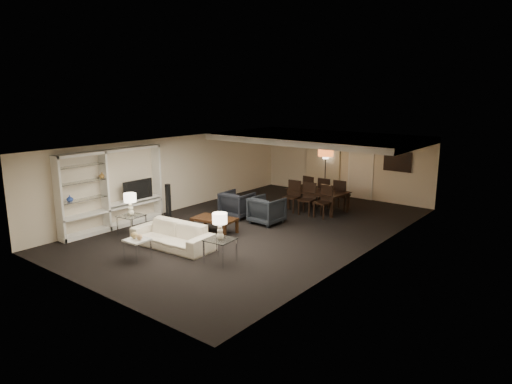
{
  "coord_description": "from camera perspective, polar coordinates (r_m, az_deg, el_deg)",
  "views": [
    {
      "loc": [
        8.07,
        -10.23,
        3.99
      ],
      "look_at": [
        0.0,
        0.0,
        1.1
      ],
      "focal_mm": 32.0,
      "sensor_mm": 36.0,
      "label": 1
    }
  ],
  "objects": [
    {
      "name": "floor_speaker",
      "position": [
        14.63,
        -10.91,
        -1.22
      ],
      "size": [
        0.14,
        0.14,
        1.15
      ],
      "primitive_type": "cube",
      "rotation": [
        0.0,
        0.0,
        0.14
      ],
      "color": "black",
      "rests_on": "floor"
    },
    {
      "name": "wall_back",
      "position": [
        17.89,
        10.99,
        3.47
      ],
      "size": [
        7.0,
        0.02,
        2.5
      ],
      "primitive_type": "cube",
      "color": "beige",
      "rests_on": "ground"
    },
    {
      "name": "chair_nr",
      "position": [
        14.75,
        8.32,
        -1.21
      ],
      "size": [
        0.54,
        0.54,
        1.05
      ],
      "primitive_type": null,
      "rotation": [
        0.0,
        0.0,
        -0.12
      ],
      "color": "black",
      "rests_on": "floor"
    },
    {
      "name": "television",
      "position": [
        14.44,
        -14.79,
        0.34
      ],
      "size": [
        1.04,
        0.14,
        0.6
      ],
      "primitive_type": "imported",
      "rotation": [
        0.0,
        0.0,
        1.57
      ],
      "color": "black",
      "rests_on": "media_unit"
    },
    {
      "name": "chair_fr",
      "position": [
        15.87,
        10.68,
        -0.33
      ],
      "size": [
        0.51,
        0.51,
        1.05
      ],
      "primitive_type": null,
      "rotation": [
        0.0,
        0.0,
        3.2
      ],
      "color": "black",
      "rests_on": "floor"
    },
    {
      "name": "door",
      "position": [
        17.59,
        12.94,
        2.57
      ],
      "size": [
        0.9,
        0.05,
        2.1
      ],
      "primitive_type": "cube",
      "color": "silver",
      "rests_on": "wall_back"
    },
    {
      "name": "coffee_table",
      "position": [
        13.17,
        -5.21,
        -4.18
      ],
      "size": [
        1.32,
        0.88,
        0.44
      ],
      "primitive_type": null,
      "rotation": [
        0.0,
        0.0,
        0.14
      ],
      "color": "black",
      "rests_on": "floor"
    },
    {
      "name": "pendant_light",
      "position": [
        15.91,
        8.72,
        4.89
      ],
      "size": [
        0.52,
        0.52,
        0.24
      ],
      "primitive_type": "cylinder",
      "color": "#D8591E",
      "rests_on": "ceiling_soffit"
    },
    {
      "name": "wall_left",
      "position": [
        15.68,
        -10.1,
        2.25
      ],
      "size": [
        0.02,
        11.0,
        2.5
      ],
      "primitive_type": "cube",
      "color": "beige",
      "rests_on": "ground"
    },
    {
      "name": "side_table_left",
      "position": [
        13.38,
        -15.29,
        -4.02
      ],
      "size": [
        0.68,
        0.68,
        0.57
      ],
      "primitive_type": null,
      "rotation": [
        0.0,
        0.0,
        0.12
      ],
      "color": "silver",
      "rests_on": "floor"
    },
    {
      "name": "chair_nm",
      "position": [
        15.05,
        6.35,
        -0.88
      ],
      "size": [
        0.54,
        0.54,
        1.05
      ],
      "primitive_type": null,
      "rotation": [
        0.0,
        0.0,
        0.11
      ],
      "color": "black",
      "rests_on": "floor"
    },
    {
      "name": "ceiling_soffit",
      "position": [
        16.01,
        7.84,
        6.69
      ],
      "size": [
        7.0,
        4.0,
        0.2
      ],
      "primitive_type": "cube",
      "color": "silver",
      "rests_on": "ceiling"
    },
    {
      "name": "side_table_right",
      "position": [
        10.94,
        -4.48,
        -7.33
      ],
      "size": [
        0.67,
        0.67,
        0.57
      ],
      "primitive_type": null,
      "rotation": [
        0.0,
        0.0,
        0.1
      ],
      "color": "silver",
      "rests_on": "floor"
    },
    {
      "name": "chair_fl",
      "position": [
        16.44,
        6.98,
        0.24
      ],
      "size": [
        0.54,
        0.54,
        1.05
      ],
      "primitive_type": null,
      "rotation": [
        0.0,
        0.0,
        3.02
      ],
      "color": "black",
      "rests_on": "floor"
    },
    {
      "name": "curtains",
      "position": [
        18.25,
        8.36,
        3.58
      ],
      "size": [
        1.5,
        0.12,
        2.4
      ],
      "primitive_type": "cube",
      "color": "beige",
      "rests_on": "wall_back"
    },
    {
      "name": "gold_gourd_a",
      "position": [
        11.43,
        -14.98,
        -5.22
      ],
      "size": [
        0.16,
        0.16,
        0.16
      ],
      "primitive_type": "sphere",
      "color": "tan",
      "rests_on": "marble_table"
    },
    {
      "name": "marble_table",
      "position": [
        11.46,
        -14.58,
        -6.94
      ],
      "size": [
        0.53,
        0.53,
        0.51
      ],
      "primitive_type": null,
      "rotation": [
        0.0,
        0.0,
        0.04
      ],
      "color": "white",
      "rests_on": "floor"
    },
    {
      "name": "floor",
      "position": [
        13.63,
        0.0,
        -4.52
      ],
      "size": [
        11.0,
        11.0,
        0.0
      ],
      "primitive_type": "plane",
      "color": "black",
      "rests_on": "ground"
    },
    {
      "name": "armchair_left",
      "position": [
        14.72,
        -2.38,
        -1.55
      ],
      "size": [
        0.93,
        0.96,
        0.83
      ],
      "primitive_type": "imported",
      "rotation": [
        0.0,
        0.0,
        3.19
      ],
      "color": "black",
      "rests_on": "floor"
    },
    {
      "name": "dining_table",
      "position": [
        15.63,
        7.6,
        -1.06
      ],
      "size": [
        2.09,
        1.27,
        0.71
      ],
      "primitive_type": "imported",
      "rotation": [
        0.0,
        0.0,
        -0.07
      ],
      "color": "black",
      "rests_on": "floor"
    },
    {
      "name": "wall_right",
      "position": [
        11.54,
        13.79,
        -1.61
      ],
      "size": [
        0.02,
        11.0,
        2.5
      ],
      "primitive_type": "cube",
      "color": "beige",
      "rests_on": "ground"
    },
    {
      "name": "vase_amber",
      "position": [
        13.73,
        -18.7,
        2.0
      ],
      "size": [
        0.16,
        0.16,
        0.17
      ],
      "primitive_type": "imported",
      "color": "#B47F3C",
      "rests_on": "media_unit"
    },
    {
      "name": "floor_lamp",
      "position": [
        18.01,
        8.63,
        2.24
      ],
      "size": [
        0.31,
        0.31,
        1.65
      ],
      "primitive_type": null,
      "rotation": [
        0.0,
        0.0,
        -0.37
      ],
      "color": "black",
      "rests_on": "floor"
    },
    {
      "name": "armchair_right",
      "position": [
        14.0,
        1.36,
        -2.29
      ],
      "size": [
        0.92,
        0.95,
        0.83
      ],
      "primitive_type": "imported",
      "rotation": [
        0.0,
        0.0,
        3.1
      ],
      "color": "black",
      "rests_on": "floor"
    },
    {
      "name": "media_unit",
      "position": [
        13.99,
        -17.51,
        0.31
      ],
      "size": [
        0.38,
        3.4,
        2.35
      ],
      "primitive_type": null,
      "color": "white",
      "rests_on": "wall_left"
    },
    {
      "name": "chair_fm",
      "position": [
        16.14,
        8.8,
        -0.04
      ],
      "size": [
        0.5,
        0.5,
        1.05
      ],
      "primitive_type": null,
      "rotation": [
        0.0,
        0.0,
        3.16
      ],
      "color": "black",
      "rests_on": "floor"
    },
    {
      "name": "painting",
      "position": [
        16.96,
        17.28,
        3.67
      ],
      "size": [
        0.95,
        0.04,
        0.65
      ],
      "primitive_type": "cube",
      "color": "#142D38",
      "rests_on": "wall_back"
    },
    {
      "name": "wall_front",
      "position": [
        9.75,
        -20.52,
        -4.65
      ],
      "size": [
        7.0,
        0.02,
        2.5
      ],
      "primitive_type": "cube",
      "color": "beige",
      "rests_on": "ground"
    },
    {
      "name": "sofa",
      "position": [
        12.09,
        -10.45,
        -5.35
      ],
      "size": [
        2.3,
        1.05,
        0.65
      ],
      "primitive_type": "imported",
      "rotation": [
        0.0,
        0.0,
        0.08
      ],
      "color": "beige",
      "rests_on": "floor"
    },
    {
      "name": "table_lamp_left",
      "position": [
        13.22,
        -15.44,
        -1.51
      ],
      "size": [
        0.35,
        0.35,
        0.64
      ],
      "primitive_type": null,
      "rotation": [
        0.0,
        0.0,
        0.0
      ],
      "color": "white",
      "rests_on": "side_table_left"
    },
    {
      "name": "chair_nl",
      "position": [
        15.37,
        4.45,
        -0.57
      ],
      "size": [
        0.53,
        0.53,
        1.05
      ],
      "primitive_type": null,
      "rotation": [
        0.0,
        0.0,
        0.09
      ],
      "color": "black",
      "rests_on": "floor"
    },
    {
      "name": "vase_blue",
      "position": [
        13.31,
        -22.25,
        -0.76
      ],
      "size": [
        0.18,
        0.18,
        0.18
      ],
      "primitive_type": "imported",
      "color": "#2542A4",
      "rests_on": "media_unit"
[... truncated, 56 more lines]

